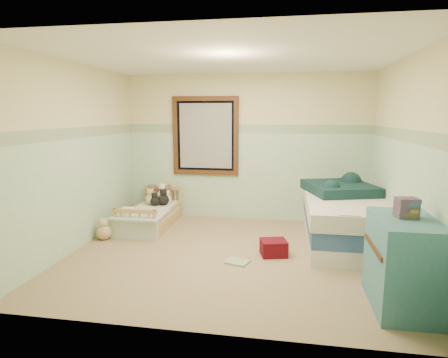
% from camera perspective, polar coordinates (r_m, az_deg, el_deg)
% --- Properties ---
extents(floor, '(4.20, 3.60, 0.02)m').
position_cam_1_polar(floor, '(5.01, 0.86, -11.59)').
color(floor, '#75604D').
rests_on(floor, ground).
extents(ceiling, '(4.20, 3.60, 0.02)m').
position_cam_1_polar(ceiling, '(4.72, 0.94, 18.23)').
color(ceiling, white).
rests_on(ceiling, wall_back).
extents(wall_back, '(4.20, 0.04, 2.50)m').
position_cam_1_polar(wall_back, '(6.48, 3.31, 4.76)').
color(wall_back, '#CFC783').
rests_on(wall_back, floor).
extents(wall_front, '(4.20, 0.04, 2.50)m').
position_cam_1_polar(wall_front, '(2.96, -4.39, -1.33)').
color(wall_front, '#CFC783').
rests_on(wall_front, floor).
extents(wall_left, '(0.04, 3.60, 2.50)m').
position_cam_1_polar(wall_left, '(5.43, -21.62, 3.10)').
color(wall_left, '#CFC783').
rests_on(wall_left, floor).
extents(wall_right, '(0.04, 3.60, 2.50)m').
position_cam_1_polar(wall_right, '(4.85, 26.23, 2.06)').
color(wall_right, '#CFC783').
rests_on(wall_right, floor).
extents(wainscot_mint, '(4.20, 0.01, 1.50)m').
position_cam_1_polar(wainscot_mint, '(6.53, 3.26, 0.37)').
color(wainscot_mint, '#9FBEA7').
rests_on(wainscot_mint, floor).
extents(border_strip, '(4.20, 0.01, 0.15)m').
position_cam_1_polar(border_strip, '(6.44, 3.33, 7.63)').
color(border_strip, '#53815C').
rests_on(border_strip, wall_back).
extents(window_frame, '(1.16, 0.06, 1.36)m').
position_cam_1_polar(window_frame, '(6.54, -2.86, 6.57)').
color(window_frame, '#392011').
rests_on(window_frame, wall_back).
extents(window_blinds, '(0.92, 0.01, 1.12)m').
position_cam_1_polar(window_blinds, '(6.55, -2.84, 6.57)').
color(window_blinds, '#B1B1A9').
rests_on(window_blinds, window_frame).
extents(toddler_bed_frame, '(0.68, 1.35, 0.17)m').
position_cam_1_polar(toddler_bed_frame, '(6.31, -11.08, -6.31)').
color(toddler_bed_frame, tan).
rests_on(toddler_bed_frame, floor).
extents(toddler_mattress, '(0.62, 1.29, 0.12)m').
position_cam_1_polar(toddler_mattress, '(6.27, -11.13, -5.02)').
color(toddler_mattress, white).
rests_on(toddler_mattress, toddler_bed_frame).
extents(patchwork_quilt, '(0.73, 0.68, 0.03)m').
position_cam_1_polar(patchwork_quilt, '(5.88, -12.59, -5.32)').
color(patchwork_quilt, '#90BEDB').
rests_on(patchwork_quilt, toddler_mattress).
extents(plush_bed_brown, '(0.21, 0.21, 0.21)m').
position_cam_1_polar(plush_bed_brown, '(6.74, -10.87, -2.54)').
color(plush_bed_brown, brown).
rests_on(plush_bed_brown, toddler_mattress).
extents(plush_bed_white, '(0.22, 0.22, 0.22)m').
position_cam_1_polar(plush_bed_white, '(6.67, -9.27, -2.54)').
color(plush_bed_white, white).
rests_on(plush_bed_white, toddler_mattress).
extents(plush_bed_tan, '(0.19, 0.19, 0.19)m').
position_cam_1_polar(plush_bed_tan, '(6.53, -11.13, -3.04)').
color(plush_bed_tan, tan).
rests_on(plush_bed_tan, toddler_mattress).
extents(plush_bed_dark, '(0.19, 0.19, 0.19)m').
position_cam_1_polar(plush_bed_dark, '(6.45, -9.21, -3.13)').
color(plush_bed_dark, black).
rests_on(plush_bed_dark, toddler_mattress).
extents(plush_floor_cream, '(0.29, 0.29, 0.29)m').
position_cam_1_polar(plush_floor_cream, '(5.98, -14.29, -6.76)').
color(plush_floor_cream, white).
rests_on(plush_floor_cream, floor).
extents(plush_floor_tan, '(0.22, 0.22, 0.22)m').
position_cam_1_polar(plush_floor_tan, '(5.82, -17.81, -7.75)').
color(plush_floor_tan, tan).
rests_on(plush_floor_tan, floor).
extents(twin_bed_frame, '(1.06, 2.11, 0.22)m').
position_cam_1_polar(twin_bed_frame, '(5.74, 17.78, -8.01)').
color(twin_bed_frame, silver).
rests_on(twin_bed_frame, floor).
extents(twin_boxspring, '(1.06, 2.11, 0.22)m').
position_cam_1_polar(twin_boxspring, '(5.68, 17.89, -5.89)').
color(twin_boxspring, '#2F4E86').
rests_on(twin_boxspring, twin_bed_frame).
extents(twin_mattress, '(1.10, 2.15, 0.22)m').
position_cam_1_polar(twin_mattress, '(5.62, 18.01, -3.73)').
color(twin_mattress, silver).
rests_on(twin_mattress, twin_boxspring).
extents(teal_blanket, '(1.14, 1.18, 0.14)m').
position_cam_1_polar(teal_blanket, '(5.87, 17.20, -1.33)').
color(teal_blanket, '#163238').
rests_on(teal_blanket, twin_mattress).
extents(dresser, '(0.54, 0.87, 0.87)m').
position_cam_1_polar(dresser, '(3.99, 25.66, -11.51)').
color(dresser, teal).
rests_on(dresser, floor).
extents(book_stack, '(0.21, 0.18, 0.19)m').
position_cam_1_polar(book_stack, '(3.87, 26.08, -3.95)').
color(book_stack, brown).
rests_on(book_stack, dresser).
extents(red_pillow, '(0.39, 0.36, 0.20)m').
position_cam_1_polar(red_pillow, '(5.00, 7.58, -10.35)').
color(red_pillow, maroon).
rests_on(red_pillow, floor).
extents(floor_book, '(0.32, 0.28, 0.03)m').
position_cam_1_polar(floor_book, '(4.75, 2.04, -12.53)').
color(floor_book, gold).
rests_on(floor_book, floor).
extents(extra_plush_0, '(0.16, 0.16, 0.16)m').
position_cam_1_polar(extra_plush_0, '(6.56, -8.70, -3.03)').
color(extra_plush_0, white).
rests_on(extra_plush_0, toddler_mattress).
extents(extra_plush_1, '(0.15, 0.15, 0.15)m').
position_cam_1_polar(extra_plush_1, '(6.44, -10.50, -3.36)').
color(extra_plush_1, black).
rests_on(extra_plush_1, toddler_mattress).
extents(extra_plush_2, '(0.22, 0.22, 0.22)m').
position_cam_1_polar(extra_plush_2, '(6.67, -8.74, -2.57)').
color(extra_plush_2, brown).
rests_on(extra_plush_2, toddler_mattress).
extents(extra_plush_3, '(0.16, 0.16, 0.16)m').
position_cam_1_polar(extra_plush_3, '(6.75, -9.68, -2.70)').
color(extra_plush_3, brown).
rests_on(extra_plush_3, toddler_mattress).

